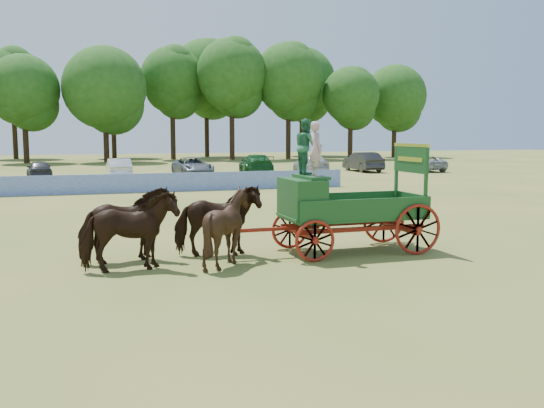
{
  "coord_description": "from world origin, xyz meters",
  "views": [
    {
      "loc": [
        -3.46,
        -15.94,
        3.31
      ],
      "look_at": [
        1.79,
        0.17,
        1.3
      ],
      "focal_mm": 40.0,
      "sensor_mm": 36.0,
      "label": 1
    }
  ],
  "objects": [
    {
      "name": "parked_cars",
      "position": [
        -0.65,
        29.94,
        0.76
      ],
      "size": [
        53.04,
        6.53,
        1.64
      ],
      "color": "silver",
      "rests_on": "ground"
    },
    {
      "name": "horse_wheel_left",
      "position": [
        0.11,
        -1.38,
        0.96
      ],
      "size": [
        1.92,
        1.75,
        1.93
      ],
      "primitive_type": "imported",
      "rotation": [
        0.0,
        0.0,
        1.69
      ],
      "color": "black",
      "rests_on": "ground"
    },
    {
      "name": "horse_lead_right",
      "position": [
        -2.29,
        -0.28,
        0.96
      ],
      "size": [
        2.46,
        1.56,
        1.92
      ],
      "primitive_type": "imported",
      "rotation": [
        0.0,
        0.0,
        1.81
      ],
      "color": "black",
      "rests_on": "ground"
    },
    {
      "name": "ground",
      "position": [
        0.0,
        0.0,
        0.0
      ],
      "size": [
        160.0,
        160.0,
        0.0
      ],
      "primitive_type": "plane",
      "color": "olive",
      "rests_on": "ground"
    },
    {
      "name": "farm_dray",
      "position": [
        3.08,
        -0.8,
        1.6
      ],
      "size": [
        6.0,
        2.0,
        3.68
      ],
      "color": "#A82B10",
      "rests_on": "ground"
    },
    {
      "name": "horse_lead_left",
      "position": [
        -2.29,
        -1.38,
        0.96
      ],
      "size": [
        2.35,
        1.22,
        1.92
      ],
      "primitive_type": "imported",
      "rotation": [
        0.0,
        0.0,
        1.65
      ],
      "color": "black",
      "rests_on": "ground"
    },
    {
      "name": "treeline",
      "position": [
        -4.36,
        59.58,
        9.56
      ],
      "size": [
        89.93,
        22.47,
        15.8
      ],
      "color": "#382314",
      "rests_on": "ground"
    },
    {
      "name": "horse_wheel_right",
      "position": [
        0.11,
        -0.28,
        0.96
      ],
      "size": [
        2.39,
        1.32,
        1.92
      ],
      "primitive_type": "imported",
      "rotation": [
        0.0,
        0.0,
        1.44
      ],
      "color": "black",
      "rests_on": "ground"
    },
    {
      "name": "sponsor_banner",
      "position": [
        -1.0,
        18.0,
        0.53
      ],
      "size": [
        26.0,
        0.08,
        1.05
      ],
      "primitive_type": "cube",
      "color": "#1F3BA9",
      "rests_on": "ground"
    }
  ]
}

